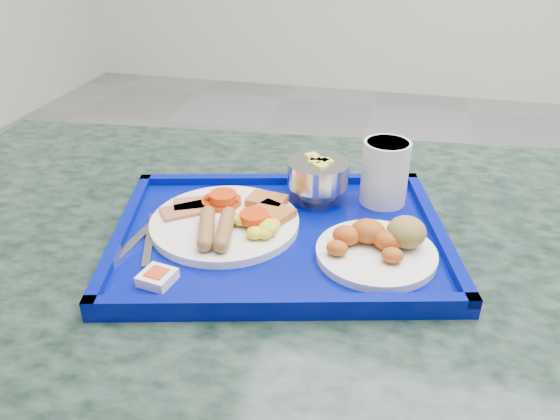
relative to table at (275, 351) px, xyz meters
name	(u,v)px	position (x,y,z in m)	size (l,w,h in m)	color
floor	(524,411)	(0.61, 0.56, -0.62)	(6.00, 6.00, 0.00)	gray
table	(275,351)	(0.00, 0.00, 0.00)	(1.42, 1.01, 0.84)	slate
tray	(280,237)	(0.01, 0.01, 0.23)	(0.56, 0.46, 0.03)	#020C80
main_plate	(229,220)	(-0.07, 0.01, 0.24)	(0.23, 0.23, 0.04)	white
bread_plate	(380,245)	(0.16, -0.02, 0.25)	(0.17, 0.17, 0.06)	white
fruit_bowl	(318,174)	(0.04, 0.13, 0.28)	(0.10, 0.10, 0.07)	#A9A9AB
juice_cup	(385,170)	(0.15, 0.14, 0.29)	(0.08, 0.08, 0.11)	silver
spoon	(181,218)	(-0.15, 0.01, 0.24)	(0.09, 0.18, 0.01)	#A9A9AB
knife	(140,236)	(-0.19, -0.05, 0.23)	(0.01, 0.19, 0.00)	#A9A9AB
jam_packet	(157,277)	(-0.12, -0.15, 0.24)	(0.05, 0.05, 0.02)	white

